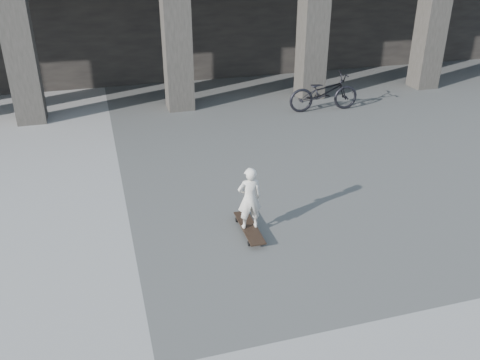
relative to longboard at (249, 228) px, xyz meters
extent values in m
cube|color=#2C2A25|center=(-3.51, 6.23, 1.92)|extent=(0.65, 0.65, 4.00)
cube|color=#2C2A25|center=(0.06, 6.23, 1.92)|extent=(0.65, 0.65, 4.00)
cube|color=#2C2A25|center=(3.64, 6.23, 1.92)|extent=(0.65, 0.65, 4.00)
cube|color=#2C2A25|center=(7.21, 6.23, 1.92)|extent=(0.65, 0.65, 4.00)
cube|color=black|center=(0.00, 0.00, 0.01)|extent=(0.25, 0.99, 0.02)
cube|color=#B2B2B7|center=(0.01, 0.35, -0.03)|extent=(0.21, 0.06, 0.03)
cube|color=#B2B2B7|center=(-0.01, -0.35, -0.03)|extent=(0.21, 0.06, 0.03)
cylinder|color=black|center=(-0.10, 0.35, -0.04)|extent=(0.03, 0.07, 0.07)
cylinder|color=black|center=(0.11, 0.35, -0.04)|extent=(0.03, 0.07, 0.07)
cylinder|color=black|center=(-0.11, -0.35, -0.04)|extent=(0.03, 0.07, 0.07)
cylinder|color=black|center=(0.10, -0.35, -0.04)|extent=(0.03, 0.07, 0.07)
imported|color=beige|center=(0.00, 0.00, 0.51)|extent=(0.37, 0.25, 0.98)
imported|color=black|center=(3.50, 5.03, 0.39)|extent=(1.82, 0.72, 0.94)
camera|label=1|loc=(-1.96, -6.25, 4.04)|focal=38.00mm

